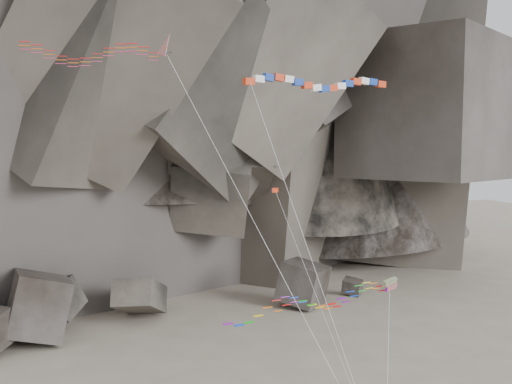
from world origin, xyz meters
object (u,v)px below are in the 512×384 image
object	(u,v)px
delta_kite	(86,52)
pennant_kite	(293,237)
banner_kite	(319,84)
parafoil_kite	(307,302)

from	to	relation	value
delta_kite	pennant_kite	distance (m)	20.70
delta_kite	banner_kite	distance (m)	18.48
banner_kite	parafoil_kite	distance (m)	17.61
banner_kite	pennant_kite	world-z (taller)	banner_kite
delta_kite	pennant_kite	bearing A→B (deg)	-13.67
parafoil_kite	pennant_kite	xyz separation A→B (m)	(0.41, 3.45, 4.23)
delta_kite	banner_kite	xyz separation A→B (m)	(18.39, 0.51, -1.77)
banner_kite	parafoil_kite	xyz separation A→B (m)	(-3.52, -5.50, -16.36)
parafoil_kite	pennant_kite	distance (m)	5.47
pennant_kite	delta_kite	bearing A→B (deg)	163.09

